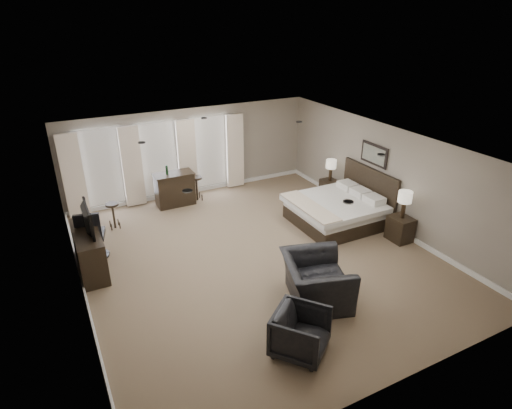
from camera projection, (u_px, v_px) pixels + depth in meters
name	position (u px, v px, depth m)	size (l,w,h in m)	color
room	(256.00, 205.00, 9.33)	(7.60, 8.60, 2.64)	brown
window_bay	(160.00, 161.00, 12.28)	(5.25, 0.20, 2.30)	silver
bed	(336.00, 200.00, 11.07)	(2.16, 2.06, 1.38)	silver
nightstand_near	(400.00, 229.00, 10.43)	(0.46, 0.56, 0.61)	black
nightstand_far	(329.00, 189.00, 12.78)	(0.42, 0.51, 0.56)	black
lamp_near	(404.00, 205.00, 10.16)	(0.33, 0.33, 0.68)	beige
lamp_far	(331.00, 170.00, 12.53)	(0.31, 0.31, 0.64)	beige
wall_art	(374.00, 154.00, 11.09)	(0.04, 0.96, 0.56)	slate
dresser	(89.00, 251.00, 9.15)	(0.52, 1.61, 0.94)	black
tv	(85.00, 229.00, 8.93)	(1.04, 0.60, 0.14)	black
armchair_near	(316.00, 274.00, 8.15)	(1.37, 0.89, 1.20)	black
armchair_far	(301.00, 331.00, 6.95)	(0.84, 0.79, 0.87)	black
bar_counter	(175.00, 189.00, 12.26)	(1.11, 0.58, 0.97)	black
bar_stool_left	(114.00, 216.00, 10.99)	(0.33, 0.33, 0.70)	black
bar_stool_right	(197.00, 188.00, 12.60)	(0.35, 0.35, 0.74)	black
desk_chair	(91.00, 234.00, 9.57)	(0.62, 0.62, 1.22)	black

